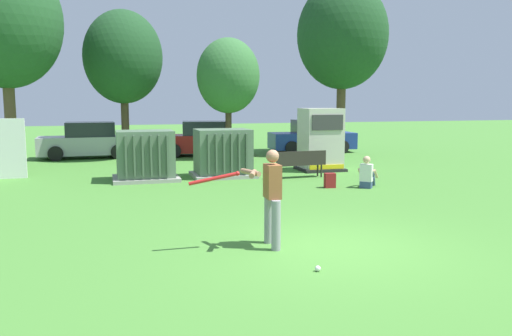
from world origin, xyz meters
TOP-DOWN VIEW (x-y plane):
  - ground_plane at (0.00, 0.00)m, footprint 96.00×96.00m
  - transformer_west at (-2.59, 8.89)m, footprint 2.10×1.70m
  - transformer_mid_west at (0.01, 8.97)m, footprint 2.10×1.70m
  - generator_enclosure at (3.83, 9.49)m, footprint 1.60×1.40m
  - park_bench at (2.42, 7.92)m, footprint 1.82×0.50m
  - batter at (-1.06, 0.39)m, footprint 1.61×0.72m
  - sports_ball at (-0.76, -1.11)m, footprint 0.09×0.09m
  - seated_spectator at (3.66, 5.57)m, footprint 0.73×0.75m
  - backpack at (2.57, 5.85)m, footprint 0.33×0.28m
  - tree_left at (-7.29, 13.51)m, footprint 4.19×4.19m
  - tree_center_left at (-2.97, 15.34)m, footprint 3.38×3.38m
  - tree_center_right at (1.49, 14.42)m, footprint 2.79×2.79m
  - tree_right at (7.15, 14.78)m, footprint 4.30×4.30m
  - parked_car_left_of_center at (-4.59, 16.29)m, footprint 4.24×1.99m
  - parked_car_right_of_center at (0.58, 15.84)m, footprint 4.41×2.38m
  - parked_car_rightmost at (6.18, 15.95)m, footprint 4.31×2.14m

SIDE VIEW (x-z plane):
  - ground_plane at x=0.00m, z-range 0.00..0.00m
  - sports_ball at x=-0.76m, z-range 0.00..0.09m
  - backpack at x=2.57m, z-range -0.01..0.43m
  - seated_spectator at x=3.66m, z-range -0.11..0.86m
  - park_bench at x=2.42m, z-range 0.08..0.99m
  - parked_car_left_of_center at x=-4.59m, z-range -0.06..1.56m
  - parked_car_right_of_center at x=0.58m, z-range -0.06..1.56m
  - parked_car_rightmost at x=6.18m, z-range -0.06..1.56m
  - transformer_west at x=-2.59m, z-range -0.02..1.60m
  - transformer_mid_west at x=0.01m, z-range -0.02..1.60m
  - batter at x=-1.06m, z-range 0.11..1.85m
  - generator_enclosure at x=3.83m, z-range -0.01..2.29m
  - tree_center_right at x=1.49m, z-range 0.99..6.32m
  - tree_center_left at x=-2.97m, z-range 1.20..7.67m
  - tree_left at x=-7.29m, z-range 1.49..9.51m
  - tree_right at x=7.15m, z-range 1.53..9.75m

